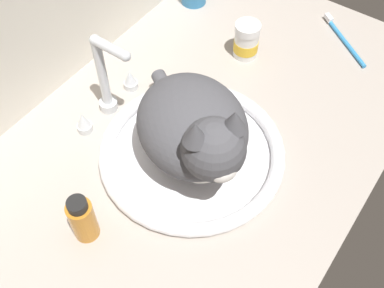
{
  "coord_description": "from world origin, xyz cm",
  "views": [
    {
      "loc": [
        -48.46,
        -33.56,
        82.4
      ],
      "look_at": [
        -2.81,
        -1.26,
        7.0
      ],
      "focal_mm": 44.32,
      "sensor_mm": 36.0,
      "label": 1
    }
  ],
  "objects_px": {
    "cat": "(196,131)",
    "sink_basin": "(192,152)",
    "faucet": "(107,84)",
    "amber_bottle": "(83,219)",
    "pill_bottle": "(246,41)",
    "toothbrush": "(343,39)"
  },
  "relations": [
    {
      "from": "sink_basin",
      "to": "toothbrush",
      "type": "xyz_separation_m",
      "value": [
        0.5,
        -0.11,
        -0.01
      ]
    },
    {
      "from": "faucet",
      "to": "toothbrush",
      "type": "xyz_separation_m",
      "value": [
        0.5,
        -0.32,
        -0.07
      ]
    },
    {
      "from": "sink_basin",
      "to": "toothbrush",
      "type": "relative_size",
      "value": 2.33
    },
    {
      "from": "pill_bottle",
      "to": "toothbrush",
      "type": "height_order",
      "value": "pill_bottle"
    },
    {
      "from": "cat",
      "to": "toothbrush",
      "type": "distance_m",
      "value": 0.53
    },
    {
      "from": "faucet",
      "to": "amber_bottle",
      "type": "height_order",
      "value": "faucet"
    },
    {
      "from": "cat",
      "to": "pill_bottle",
      "type": "relative_size",
      "value": 3.73
    },
    {
      "from": "cat",
      "to": "sink_basin",
      "type": "bearing_deg",
      "value": 57.09
    },
    {
      "from": "faucet",
      "to": "cat",
      "type": "height_order",
      "value": "cat"
    },
    {
      "from": "amber_bottle",
      "to": "toothbrush",
      "type": "distance_m",
      "value": 0.77
    },
    {
      "from": "sink_basin",
      "to": "cat",
      "type": "bearing_deg",
      "value": -122.91
    },
    {
      "from": "faucet",
      "to": "cat",
      "type": "relative_size",
      "value": 0.61
    },
    {
      "from": "pill_bottle",
      "to": "amber_bottle",
      "type": "bearing_deg",
      "value": -178.82
    },
    {
      "from": "sink_basin",
      "to": "amber_bottle",
      "type": "height_order",
      "value": "amber_bottle"
    },
    {
      "from": "pill_bottle",
      "to": "amber_bottle",
      "type": "relative_size",
      "value": 0.82
    },
    {
      "from": "faucet",
      "to": "sink_basin",
      "type": "bearing_deg",
      "value": -90.0
    },
    {
      "from": "pill_bottle",
      "to": "toothbrush",
      "type": "bearing_deg",
      "value": -43.6
    },
    {
      "from": "toothbrush",
      "to": "cat",
      "type": "bearing_deg",
      "value": 170.35
    },
    {
      "from": "faucet",
      "to": "amber_bottle",
      "type": "relative_size",
      "value": 1.88
    },
    {
      "from": "faucet",
      "to": "pill_bottle",
      "type": "relative_size",
      "value": 2.28
    },
    {
      "from": "faucet",
      "to": "cat",
      "type": "xyz_separation_m",
      "value": [
        -0.01,
        -0.23,
        0.03
      ]
    },
    {
      "from": "faucet",
      "to": "cat",
      "type": "bearing_deg",
      "value": -92.78
    }
  ]
}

